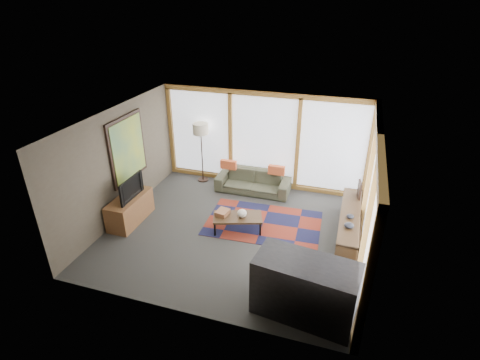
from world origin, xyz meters
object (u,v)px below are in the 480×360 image
(floor_lamp, at_px, (202,153))
(tv_console, at_px, (130,209))
(bar_counter, at_px, (305,289))
(sofa, at_px, (253,182))
(bookshelf, at_px, (349,226))
(television, at_px, (128,188))
(coffee_table, at_px, (238,223))

(floor_lamp, distance_m, tv_console, 2.64)
(bar_counter, bearing_deg, floor_lamp, 138.47)
(sofa, xyz_separation_m, bar_counter, (1.96, -3.85, 0.24))
(bookshelf, bearing_deg, sofa, 150.92)
(television, bearing_deg, sofa, -45.64)
(sofa, distance_m, floor_lamp, 1.64)
(sofa, xyz_separation_m, floor_lamp, (-1.53, 0.20, 0.56))
(sofa, distance_m, television, 3.27)
(coffee_table, bearing_deg, bookshelf, 10.61)
(coffee_table, xyz_separation_m, tv_console, (-2.48, -0.40, 0.13))
(bar_counter, bearing_deg, sofa, 124.66)
(coffee_table, relative_size, bookshelf, 0.45)
(bookshelf, distance_m, bar_counter, 2.51)
(coffee_table, bearing_deg, sofa, 95.19)
(bookshelf, xyz_separation_m, bar_counter, (-0.60, -2.42, 0.22))
(tv_console, distance_m, bar_counter, 4.56)
(bar_counter, bearing_deg, television, 167.19)
(sofa, height_order, coffee_table, sofa)
(floor_lamp, height_order, television, floor_lamp)
(floor_lamp, distance_m, coffee_table, 2.76)
(sofa, height_order, floor_lamp, floor_lamp)
(bar_counter, bearing_deg, bookshelf, 83.85)
(coffee_table, distance_m, bookshelf, 2.43)
(tv_console, height_order, bar_counter, bar_counter)
(sofa, bearing_deg, television, -135.75)
(coffee_table, distance_m, bar_counter, 2.69)
(floor_lamp, xyz_separation_m, coffee_table, (1.70, -2.06, -0.66))
(tv_console, relative_size, bar_counter, 0.76)
(sofa, height_order, bookshelf, bookshelf)
(sofa, height_order, television, television)
(bookshelf, bearing_deg, tv_console, -170.14)
(bookshelf, height_order, bar_counter, bar_counter)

